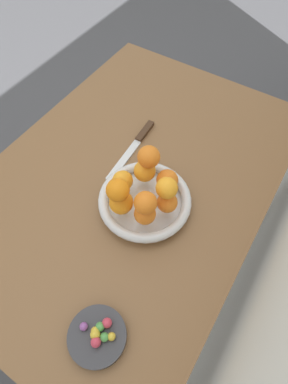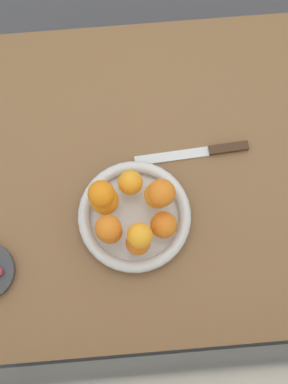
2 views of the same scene
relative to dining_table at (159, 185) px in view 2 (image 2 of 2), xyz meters
name	(u,v)px [view 2 (image 2 of 2)]	position (x,y,z in m)	size (l,w,h in m)	color
ground_plane	(154,227)	(0.00, 0.00, -0.65)	(6.00, 6.00, 0.00)	#4C4C51
dining_table	(159,185)	(0.00, 0.00, 0.00)	(1.10, 0.76, 0.74)	brown
fruit_bowl	(135,217)	(0.07, 0.09, 0.11)	(0.25, 0.25, 0.04)	silver
orange_0	(158,195)	(0.01, 0.06, 0.16)	(0.06, 0.06, 0.06)	orange
orange_1	(130,183)	(0.07, 0.02, 0.16)	(0.05, 0.05, 0.05)	orange
orange_2	(105,201)	(0.13, 0.06, 0.16)	(0.06, 0.06, 0.06)	orange
orange_3	(110,231)	(0.12, 0.12, 0.16)	(0.05, 0.05, 0.05)	orange
orange_4	(138,243)	(0.06, 0.15, 0.15)	(0.05, 0.05, 0.05)	orange
orange_5	(164,225)	(0.01, 0.12, 0.16)	(0.06, 0.06, 0.06)	orange
orange_6	(101,194)	(0.13, 0.06, 0.22)	(0.06, 0.06, 0.06)	orange
orange_7	(140,236)	(0.06, 0.15, 0.21)	(0.05, 0.05, 0.05)	orange
orange_8	(108,228)	(0.12, 0.13, 0.21)	(0.05, 0.05, 0.05)	orange
orange_9	(161,193)	(0.01, 0.06, 0.22)	(0.06, 0.06, 0.06)	orange
knife	(202,152)	(-0.10, -0.05, 0.09)	(0.26, 0.04, 0.01)	#3F2819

